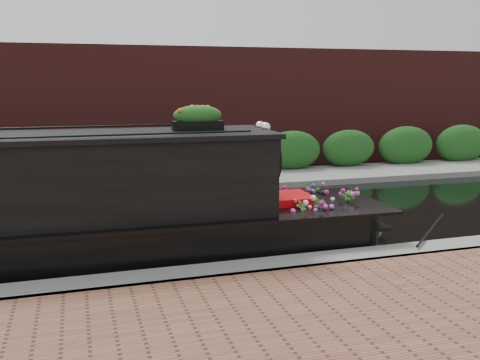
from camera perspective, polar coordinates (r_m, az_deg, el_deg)
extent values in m
plane|color=black|center=(10.94, -6.19, -4.92)|extent=(80.00, 80.00, 0.00)
cube|color=gray|center=(7.89, -1.51, -11.08)|extent=(40.00, 0.60, 0.50)
cube|color=gray|center=(14.98, -9.26, -0.79)|extent=(40.00, 2.40, 0.34)
cube|color=#1C4C19|center=(15.86, -9.72, -0.18)|extent=(40.00, 1.10, 2.80)
cube|color=#4C1B19|center=(17.91, -10.60, 1.02)|extent=(40.00, 1.00, 8.00)
cube|color=red|center=(9.26, 2.36, 1.02)|extent=(0.11, 1.69, 1.30)
cube|color=black|center=(8.08, -4.20, 0.13)|extent=(0.87, 0.05, 0.53)
cube|color=red|center=(9.58, 5.16, -2.96)|extent=(0.80, 0.89, 0.48)
sphere|color=white|center=(9.05, 2.74, 5.63)|extent=(0.17, 0.17, 0.17)
sphere|color=white|center=(9.30, 2.17, 5.77)|extent=(0.17, 0.17, 0.17)
cube|color=black|center=(8.85, -4.53, 5.81)|extent=(0.84, 0.28, 0.15)
ellipsoid|color=orange|center=(8.84, -4.55, 7.06)|extent=(0.92, 0.28, 0.23)
imported|color=#276020|center=(9.06, 6.64, -3.74)|extent=(0.31, 0.28, 0.50)
imported|color=#276020|center=(9.16, 8.52, -3.62)|extent=(0.32, 0.34, 0.50)
imported|color=#276020|center=(10.38, 8.23, -1.78)|extent=(0.65, 0.63, 0.55)
imported|color=#276020|center=(9.81, 11.41, -2.66)|extent=(0.40, 0.40, 0.53)
imported|color=#276020|center=(10.19, 3.85, -1.87)|extent=(0.32, 0.36, 0.57)
cylinder|color=olive|center=(10.43, 13.61, -5.01)|extent=(0.33, 0.41, 0.33)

